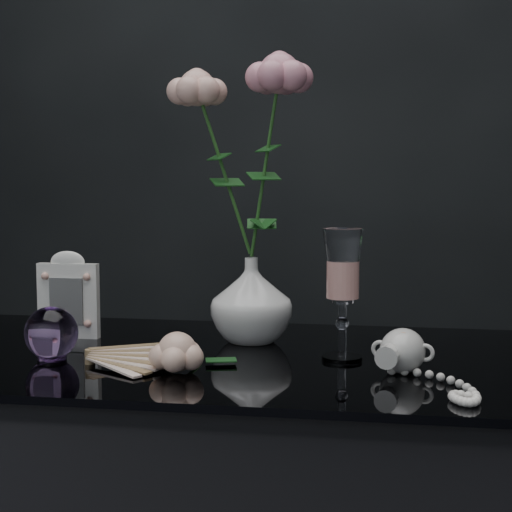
% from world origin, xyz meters
% --- Properties ---
extents(vase, '(0.15, 0.15, 0.15)m').
position_xyz_m(vase, '(0.05, 0.15, 0.84)').
color(vase, white).
rests_on(vase, table).
extents(wine_glass, '(0.07, 0.07, 0.21)m').
position_xyz_m(wine_glass, '(0.21, 0.04, 0.87)').
color(wine_glass, white).
rests_on(wine_glass, table).
extents(picture_frame, '(0.12, 0.09, 0.16)m').
position_xyz_m(picture_frame, '(-0.28, 0.14, 0.84)').
color(picture_frame, white).
rests_on(picture_frame, table).
extents(paperweight, '(0.11, 0.11, 0.09)m').
position_xyz_m(paperweight, '(-0.24, -0.03, 0.80)').
color(paperweight, '#AF7FCE').
rests_on(paperweight, table).
extents(paper_fan, '(0.30, 0.25, 0.03)m').
position_xyz_m(paper_fan, '(-0.17, -0.05, 0.78)').
color(paper_fan, '#F6EEC5').
rests_on(paper_fan, table).
extents(loose_rose, '(0.18, 0.21, 0.06)m').
position_xyz_m(loose_rose, '(-0.02, -0.08, 0.79)').
color(loose_rose, '#FFBFA4').
rests_on(loose_rose, table).
extents(pearl_jar, '(0.28, 0.29, 0.07)m').
position_xyz_m(pearl_jar, '(0.31, -0.02, 0.80)').
color(pearl_jar, silver).
rests_on(pearl_jar, table).
extents(roses, '(0.23, 0.12, 0.41)m').
position_xyz_m(roses, '(0.04, 0.15, 1.11)').
color(roses, '#EBAF9D').
rests_on(roses, vase).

